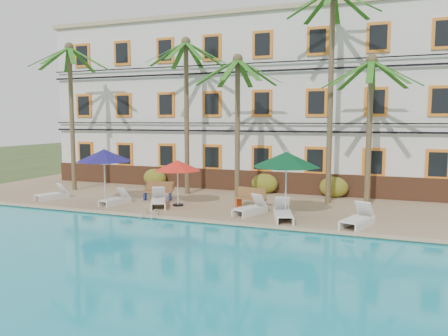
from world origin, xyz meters
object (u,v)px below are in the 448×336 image
at_px(lounger_b, 116,199).
at_px(lounger_c, 158,201).
at_px(lounger_e, 283,213).
at_px(palm_c, 237,107).
at_px(palm_a, 71,97).
at_px(lounger_f, 358,219).
at_px(lounger_d, 251,208).
at_px(umbrella_blue, 104,156).
at_px(palm_b, 186,95).
at_px(palm_e, 370,109).
at_px(pool_ladder, 150,217).
at_px(bench_left, 158,191).
at_px(umbrella_green, 286,160).
at_px(palm_d, 331,69).
at_px(bench_right, 251,198).
at_px(umbrella_red, 178,166).
at_px(lounger_a, 53,194).

distance_m(lounger_b, lounger_c, 2.23).
relative_size(lounger_b, lounger_e, 0.86).
bearing_deg(lounger_c, palm_c, 39.50).
distance_m(palm_a, palm_c, 10.16).
bearing_deg(lounger_f, lounger_d, 170.90).
bearing_deg(umbrella_blue, palm_b, 54.85).
xyz_separation_m(palm_e, pool_ladder, (-8.47, -5.15, -4.56)).
distance_m(lounger_c, lounger_f, 9.12).
bearing_deg(umbrella_blue, palm_a, 146.18).
bearing_deg(bench_left, lounger_b, -126.11).
height_order(palm_e, lounger_b, palm_e).
distance_m(umbrella_blue, umbrella_green, 9.08).
relative_size(umbrella_blue, lounger_c, 1.38).
xyz_separation_m(umbrella_blue, bench_left, (2.05, 1.63, -1.87)).
bearing_deg(lounger_f, umbrella_green, 167.85).
distance_m(palm_b, lounger_b, 6.82).
relative_size(palm_d, lounger_b, 6.05).
distance_m(palm_c, bench_right, 4.56).
relative_size(palm_d, bench_left, 6.64).
height_order(bench_left, pool_ladder, bench_left).
xyz_separation_m(palm_c, umbrella_red, (-2.31, -2.00, -2.80)).
height_order(palm_d, bench_right, palm_d).
bearing_deg(lounger_e, palm_a, 165.58).
distance_m(lounger_b, lounger_e, 8.38).
xyz_separation_m(palm_a, umbrella_green, (13.19, -2.87, -2.96)).
distance_m(lounger_e, lounger_f, 2.94).
height_order(palm_a, palm_d, palm_d).
relative_size(palm_a, bench_left, 5.37).
xyz_separation_m(umbrella_red, lounger_e, (5.39, -1.22, -1.63)).
xyz_separation_m(umbrella_blue, lounger_b, (0.73, -0.18, -2.08)).
xyz_separation_m(lounger_f, bench_left, (-9.99, 2.38, 0.17)).
distance_m(lounger_d, lounger_f, 4.56).
bearing_deg(lounger_c, lounger_a, -178.67).
bearing_deg(pool_ladder, bench_left, 114.17).
bearing_deg(palm_c, bench_right, -47.84).
xyz_separation_m(palm_d, lounger_f, (1.69, -4.51, -6.21)).
distance_m(palm_a, umbrella_green, 13.82).
distance_m(palm_b, lounger_f, 11.60).
xyz_separation_m(palm_b, umbrella_green, (6.39, -3.93, -2.99)).
xyz_separation_m(umbrella_red, lounger_a, (-6.86, -0.67, -1.67)).
bearing_deg(lounger_b, lounger_a, 178.80).
bearing_deg(lounger_f, lounger_c, 174.97).
distance_m(palm_a, lounger_a, 5.96).
relative_size(lounger_a, lounger_c, 0.88).
bearing_deg(lounger_a, bench_left, 18.35).
height_order(lounger_a, pool_ladder, lounger_a).
xyz_separation_m(lounger_f, pool_ladder, (-8.31, -1.37, -0.30)).
height_order(palm_b, pool_ladder, palm_b).
bearing_deg(lounger_b, bench_left, 53.89).
relative_size(palm_e, lounger_e, 3.48).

